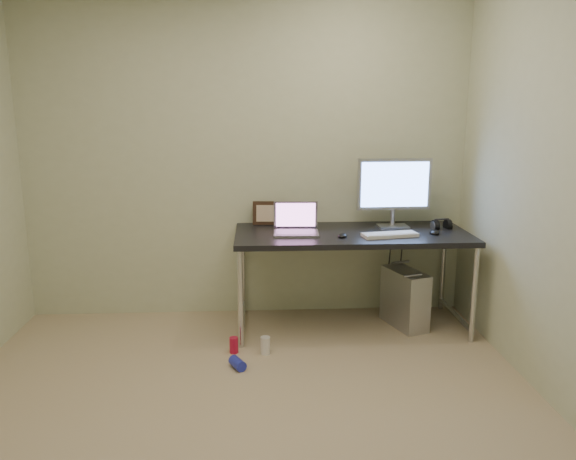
% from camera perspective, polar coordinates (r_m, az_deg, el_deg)
% --- Properties ---
extents(floor, '(3.50, 3.50, 0.00)m').
position_cam_1_polar(floor, '(3.18, -4.44, -19.35)').
color(floor, tan).
rests_on(floor, ground).
extents(wall_back, '(3.50, 0.02, 2.50)m').
position_cam_1_polar(wall_back, '(4.47, -4.26, 7.01)').
color(wall_back, beige).
rests_on(wall_back, ground).
extents(desk, '(1.75, 0.76, 0.75)m').
position_cam_1_polar(desk, '(4.25, 6.48, -1.16)').
color(desk, black).
rests_on(desk, ground).
extents(tower_computer, '(0.31, 0.46, 0.47)m').
position_cam_1_polar(tower_computer, '(4.46, 11.77, -6.80)').
color(tower_computer, silver).
rests_on(tower_computer, ground).
extents(cable_a, '(0.01, 0.16, 0.69)m').
position_cam_1_polar(cable_a, '(4.71, 10.22, -3.42)').
color(cable_a, black).
rests_on(cable_a, ground).
extents(cable_b, '(0.02, 0.11, 0.71)m').
position_cam_1_polar(cable_b, '(4.72, 11.33, -3.69)').
color(cable_b, black).
rests_on(cable_b, ground).
extents(can_red, '(0.08, 0.08, 0.11)m').
position_cam_1_polar(can_red, '(3.98, -5.52, -11.56)').
color(can_red, '#BF1339').
rests_on(can_red, ground).
extents(can_white, '(0.08, 0.08, 0.12)m').
position_cam_1_polar(can_white, '(3.95, -2.31, -11.63)').
color(can_white, silver).
rests_on(can_white, ground).
extents(can_blue, '(0.12, 0.15, 0.07)m').
position_cam_1_polar(can_blue, '(3.77, -5.15, -13.35)').
color(can_blue, '#232DC3').
rests_on(can_blue, ground).
extents(laptop, '(0.34, 0.28, 0.23)m').
position_cam_1_polar(laptop, '(4.17, 0.80, 0.42)').
color(laptop, '#A2A3AA').
rests_on(laptop, desk).
extents(monitor, '(0.57, 0.17, 0.54)m').
position_cam_1_polar(monitor, '(4.39, 10.74, 4.27)').
color(monitor, '#A2A3AA').
rests_on(monitor, desk).
extents(keyboard, '(0.42, 0.20, 0.02)m').
position_cam_1_polar(keyboard, '(4.13, 10.30, -0.48)').
color(keyboard, silver).
rests_on(keyboard, desk).
extents(mouse_right, '(0.10, 0.13, 0.04)m').
position_cam_1_polar(mouse_right, '(4.28, 14.67, -0.14)').
color(mouse_right, black).
rests_on(mouse_right, desk).
extents(mouse_left, '(0.10, 0.12, 0.04)m').
position_cam_1_polar(mouse_left, '(4.07, 5.56, -0.47)').
color(mouse_left, black).
rests_on(mouse_left, desk).
extents(headphones, '(0.16, 0.09, 0.10)m').
position_cam_1_polar(headphones, '(4.48, 15.32, 0.46)').
color(headphones, black).
rests_on(headphones, desk).
extents(picture_frame, '(0.24, 0.08, 0.19)m').
position_cam_1_polar(picture_frame, '(4.46, -2.10, 1.73)').
color(picture_frame, black).
rests_on(picture_frame, desk).
extents(webcam, '(0.05, 0.04, 0.13)m').
position_cam_1_polar(webcam, '(4.45, 1.46, 1.78)').
color(webcam, silver).
rests_on(webcam, desk).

